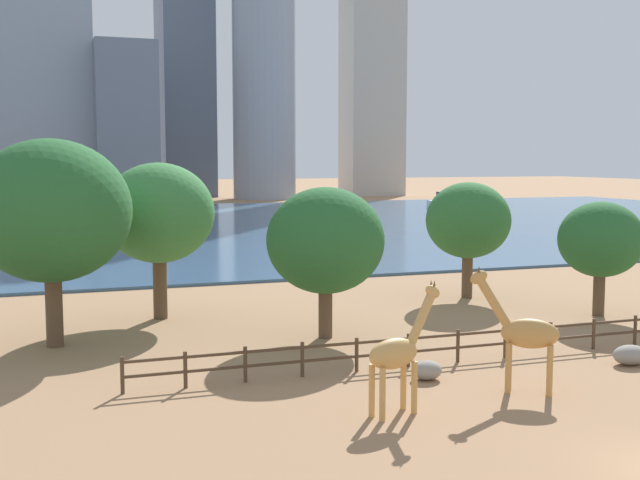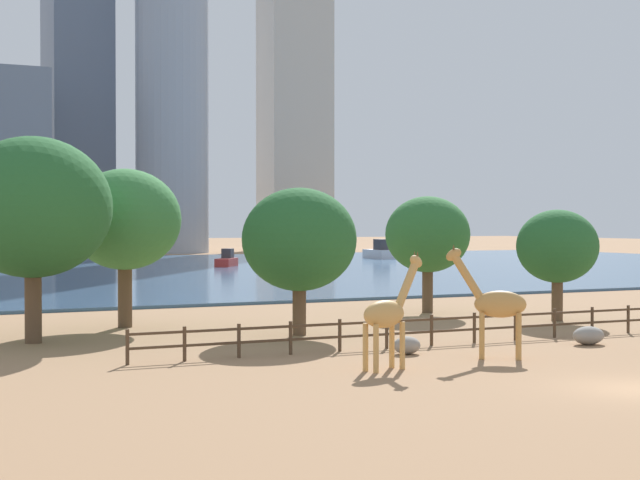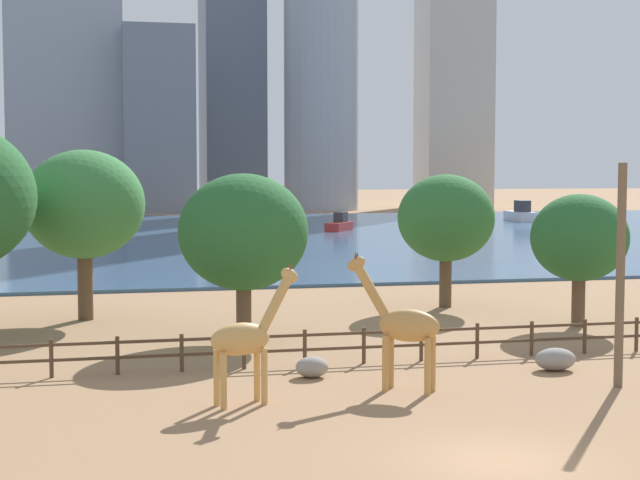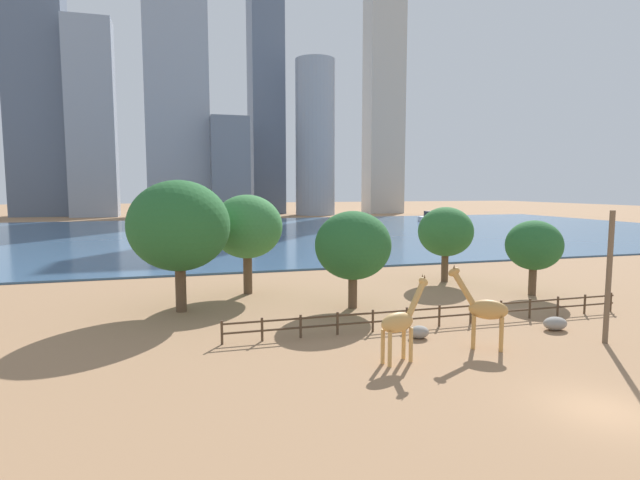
{
  "view_description": "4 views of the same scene",
  "coord_description": "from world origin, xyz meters",
  "px_view_note": "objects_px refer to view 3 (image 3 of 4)",
  "views": [
    {
      "loc": [
        -15.55,
        -15.43,
        8.05
      ],
      "look_at": [
        -3.31,
        19.12,
        4.28
      ],
      "focal_mm": 45.0,
      "sensor_mm": 36.0,
      "label": 1
    },
    {
      "loc": [
        -21.98,
        -22.96,
        5.18
      ],
      "look_at": [
        -0.72,
        21.47,
        4.28
      ],
      "focal_mm": 55.0,
      "sensor_mm": 36.0,
      "label": 2
    },
    {
      "loc": [
        -9.24,
        -21.39,
        6.99
      ],
      "look_at": [
        1.7,
        26.82,
        3.33
      ],
      "focal_mm": 55.0,
      "sensor_mm": 36.0,
      "label": 3
    },
    {
      "loc": [
        -15.14,
        -14.31,
        8.29
      ],
      "look_at": [
        -1.61,
        32.68,
        3.23
      ],
      "focal_mm": 28.0,
      "sensor_mm": 36.0,
      "label": 4
    }
  ],
  "objects_px": {
    "tree_center_broad": "(84,205)",
    "boat_sailboat": "(521,214)",
    "giraffe_tall": "(246,338)",
    "boulder_near_fence": "(555,359)",
    "giraffe_companion": "(404,325)",
    "boat_ferry": "(339,224)",
    "tree_right_tall": "(243,232)",
    "tree_right_small": "(446,219)",
    "boulder_by_pole": "(312,367)",
    "utility_pole": "(620,276)",
    "tree_left_large": "(580,238)"
  },
  "relations": [
    {
      "from": "tree_center_broad",
      "to": "boat_sailboat",
      "type": "distance_m",
      "value": 87.82
    },
    {
      "from": "giraffe_tall",
      "to": "boulder_near_fence",
      "type": "bearing_deg",
      "value": -3.12
    },
    {
      "from": "giraffe_companion",
      "to": "boat_ferry",
      "type": "bearing_deg",
      "value": -67.31
    },
    {
      "from": "tree_right_tall",
      "to": "boat_ferry",
      "type": "bearing_deg",
      "value": 72.72
    },
    {
      "from": "tree_center_broad",
      "to": "boat_ferry",
      "type": "height_order",
      "value": "tree_center_broad"
    },
    {
      "from": "boulder_near_fence",
      "to": "tree_right_small",
      "type": "relative_size",
      "value": 0.22
    },
    {
      "from": "boulder_by_pole",
      "to": "tree_right_tall",
      "type": "distance_m",
      "value": 8.74
    },
    {
      "from": "giraffe_companion",
      "to": "tree_right_small",
      "type": "bearing_deg",
      "value": -78.97
    },
    {
      "from": "tree_center_broad",
      "to": "boat_sailboat",
      "type": "bearing_deg",
      "value": 52.73
    },
    {
      "from": "giraffe_tall",
      "to": "boat_sailboat",
      "type": "bearing_deg",
      "value": 45.48
    },
    {
      "from": "tree_right_small",
      "to": "boat_sailboat",
      "type": "bearing_deg",
      "value": 62.94
    },
    {
      "from": "utility_pole",
      "to": "tree_center_broad",
      "type": "height_order",
      "value": "tree_center_broad"
    },
    {
      "from": "boulder_near_fence",
      "to": "boulder_by_pole",
      "type": "height_order",
      "value": "boulder_near_fence"
    },
    {
      "from": "utility_pole",
      "to": "boat_ferry",
      "type": "relative_size",
      "value": 1.54
    },
    {
      "from": "tree_right_small",
      "to": "giraffe_companion",
      "type": "bearing_deg",
      "value": -114.06
    },
    {
      "from": "giraffe_tall",
      "to": "giraffe_companion",
      "type": "distance_m",
      "value": 5.12
    },
    {
      "from": "tree_right_tall",
      "to": "tree_center_broad",
      "type": "bearing_deg",
      "value": 133.05
    },
    {
      "from": "boulder_near_fence",
      "to": "boat_sailboat",
      "type": "relative_size",
      "value": 0.24
    },
    {
      "from": "tree_left_large",
      "to": "boat_ferry",
      "type": "bearing_deg",
      "value": 85.65
    },
    {
      "from": "giraffe_tall",
      "to": "tree_left_large",
      "type": "xyz_separation_m",
      "value": [
        16.44,
        11.0,
        1.92
      ]
    },
    {
      "from": "utility_pole",
      "to": "boulder_near_fence",
      "type": "bearing_deg",
      "value": 105.7
    },
    {
      "from": "utility_pole",
      "to": "giraffe_tall",
      "type": "bearing_deg",
      "value": 178.38
    },
    {
      "from": "boulder_by_pole",
      "to": "tree_center_broad",
      "type": "height_order",
      "value": "tree_center_broad"
    },
    {
      "from": "tree_left_large",
      "to": "tree_right_tall",
      "type": "height_order",
      "value": "tree_right_tall"
    },
    {
      "from": "utility_pole",
      "to": "boulder_by_pole",
      "type": "relative_size",
      "value": 6.45
    },
    {
      "from": "giraffe_tall",
      "to": "giraffe_companion",
      "type": "height_order",
      "value": "giraffe_companion"
    },
    {
      "from": "boulder_by_pole",
      "to": "tree_right_tall",
      "type": "relative_size",
      "value": 0.16
    },
    {
      "from": "utility_pole",
      "to": "boulder_near_fence",
      "type": "distance_m",
      "value": 4.32
    },
    {
      "from": "giraffe_tall",
      "to": "tree_left_large",
      "type": "distance_m",
      "value": 19.88
    },
    {
      "from": "tree_right_tall",
      "to": "boat_sailboat",
      "type": "distance_m",
      "value": 89.82
    },
    {
      "from": "giraffe_tall",
      "to": "boat_ferry",
      "type": "height_order",
      "value": "giraffe_tall"
    },
    {
      "from": "utility_pole",
      "to": "tree_right_tall",
      "type": "relative_size",
      "value": 1.06
    },
    {
      "from": "tree_right_tall",
      "to": "tree_right_small",
      "type": "relative_size",
      "value": 1.01
    },
    {
      "from": "utility_pole",
      "to": "boat_ferry",
      "type": "bearing_deg",
      "value": 82.88
    },
    {
      "from": "tree_center_broad",
      "to": "boat_sailboat",
      "type": "relative_size",
      "value": 1.27
    },
    {
      "from": "boat_ferry",
      "to": "tree_left_large",
      "type": "bearing_deg",
      "value": 30.08
    },
    {
      "from": "giraffe_tall",
      "to": "tree_left_large",
      "type": "relative_size",
      "value": 0.71
    },
    {
      "from": "tree_center_broad",
      "to": "tree_right_small",
      "type": "xyz_separation_m",
      "value": [
        17.57,
        0.2,
        -0.83
      ]
    },
    {
      "from": "boulder_near_fence",
      "to": "tree_center_broad",
      "type": "relative_size",
      "value": 0.19
    },
    {
      "from": "tree_center_broad",
      "to": "utility_pole",
      "type": "bearing_deg",
      "value": -47.12
    },
    {
      "from": "tree_left_large",
      "to": "tree_right_small",
      "type": "xyz_separation_m",
      "value": [
        -3.68,
        6.89,
        0.56
      ]
    },
    {
      "from": "boulder_by_pole",
      "to": "tree_right_small",
      "type": "height_order",
      "value": "tree_right_small"
    },
    {
      "from": "boulder_near_fence",
      "to": "boulder_by_pole",
      "type": "xyz_separation_m",
      "value": [
        -8.44,
        0.76,
        -0.04
      ]
    },
    {
      "from": "tree_left_large",
      "to": "boat_ferry",
      "type": "relative_size",
      "value": 1.26
    },
    {
      "from": "boulder_near_fence",
      "to": "boat_sailboat",
      "type": "xyz_separation_m",
      "value": [
        37.17,
        85.03,
        0.71
      ]
    },
    {
      "from": "tree_left_large",
      "to": "tree_right_small",
      "type": "relative_size",
      "value": 0.88
    },
    {
      "from": "tree_right_tall",
      "to": "boat_ferry",
      "type": "xyz_separation_m",
      "value": [
        19.71,
        63.39,
        -3.5
      ]
    },
    {
      "from": "giraffe_companion",
      "to": "boat_ferry",
      "type": "relative_size",
      "value": 0.93
    },
    {
      "from": "giraffe_tall",
      "to": "boat_sailboat",
      "type": "height_order",
      "value": "giraffe_tall"
    },
    {
      "from": "giraffe_tall",
      "to": "boat_sailboat",
      "type": "distance_m",
      "value": 99.96
    }
  ]
}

